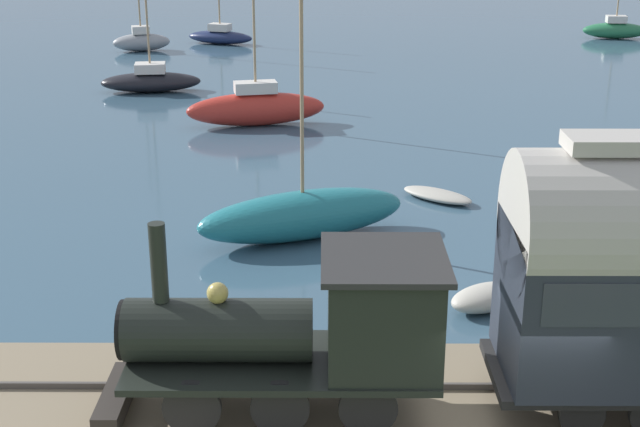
# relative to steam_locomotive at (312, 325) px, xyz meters

# --- Properties ---
(harbor_water) EXTENTS (80.00, 80.00, 0.01)m
(harbor_water) POSITION_rel_steam_locomotive_xyz_m (42.84, -3.32, -2.08)
(harbor_water) COLOR #38566B
(harbor_water) RESTS_ON ground
(rail_embankment) EXTENTS (5.09, 56.00, 0.51)m
(rail_embankment) POSITION_rel_steam_locomotive_xyz_m (0.00, -3.32, -1.88)
(rail_embankment) COLOR #84755B
(rail_embankment) RESTS_ON ground
(steam_locomotive) EXTENTS (2.20, 5.78, 3.37)m
(steam_locomotive) POSITION_rel_steam_locomotive_xyz_m (0.00, 0.00, 0.00)
(steam_locomotive) COLOR black
(steam_locomotive) RESTS_ON rail_embankment
(sailboat_teal) EXTENTS (3.78, 6.07, 9.30)m
(sailboat_teal) POSITION_rel_steam_locomotive_xyz_m (9.36, 0.39, -1.39)
(sailboat_teal) COLOR #1E707A
(sailboat_teal) RESTS_ON harbor_water
(sailboat_green) EXTENTS (1.82, 4.27, 5.40)m
(sailboat_green) POSITION_rel_steam_locomotive_xyz_m (45.50, -19.20, -1.49)
(sailboat_green) COLOR #236B42
(sailboat_green) RESTS_ON harbor_water
(sailboat_red) EXTENTS (2.50, 5.79, 8.54)m
(sailboat_red) POSITION_rel_steam_locomotive_xyz_m (22.02, 2.56, -1.33)
(sailboat_red) COLOR #B72D23
(sailboat_red) RESTS_ON harbor_water
(sailboat_navy) EXTENTS (2.75, 4.55, 5.64)m
(sailboat_navy) POSITION_rel_steam_locomotive_xyz_m (43.16, 6.36, -1.59)
(sailboat_navy) COLOR #192347
(sailboat_navy) RESTS_ON harbor_water
(sailboat_black) EXTENTS (2.32, 4.88, 6.62)m
(sailboat_black) POSITION_rel_steam_locomotive_xyz_m (28.61, 8.05, -1.54)
(sailboat_black) COLOR black
(sailboat_black) RESTS_ON harbor_water
(sailboat_gray) EXTENTS (2.28, 3.64, 8.91)m
(sailboat_gray) POSITION_rel_steam_locomotive_xyz_m (40.38, 10.78, -1.44)
(sailboat_gray) COLOR gray
(sailboat_gray) RESTS_ON harbor_water
(rowboat_off_pier) EXTENTS (1.81, 2.13, 0.55)m
(rowboat_off_pier) POSITION_rel_steam_locomotive_xyz_m (4.95, -3.87, -1.80)
(rowboat_off_pier) COLOR #B7B2A3
(rowboat_off_pier) RESTS_ON harbor_water
(rowboat_mid_harbor) EXTENTS (2.20, 2.43, 0.30)m
(rowboat_mid_harbor) POSITION_rel_steam_locomotive_xyz_m (12.59, -3.67, -1.92)
(rowboat_mid_harbor) COLOR #B7B2A3
(rowboat_mid_harbor) RESTS_ON harbor_water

